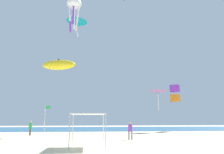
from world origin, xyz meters
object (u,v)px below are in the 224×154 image
(kite_box_purple, at_px, (175,93))
(kite_inflatable_yellow, at_px, (59,65))
(person_near_tent, at_px, (30,127))
(kite_delta_teal, at_px, (77,20))
(kite_octopus_white, at_px, (74,5))
(kite_diamond_pink, at_px, (158,92))
(person_central, at_px, (130,129))
(banner_flag, at_px, (45,118))
(canopy_tent, at_px, (88,115))

(kite_box_purple, distance_m, kite_inflatable_yellow, 22.91)
(person_near_tent, xyz_separation_m, kite_delta_teal, (4.98, 9.58, 20.07))
(person_near_tent, distance_m, kite_octopus_white, 18.05)
(kite_box_purple, height_order, kite_diamond_pink, kite_box_purple)
(person_central, distance_m, kite_inflatable_yellow, 16.44)
(person_near_tent, distance_m, person_central, 14.12)
(person_near_tent, bearing_deg, banner_flag, 10.21)
(kite_inflatable_yellow, distance_m, kite_octopus_white, 9.18)
(kite_diamond_pink, relative_size, kite_delta_teal, 0.79)
(canopy_tent, bearing_deg, person_central, 52.22)
(banner_flag, xyz_separation_m, kite_diamond_pink, (17.41, 11.93, 4.75))
(kite_octopus_white, bearing_deg, canopy_tent, 72.39)
(person_central, bearing_deg, canopy_tent, -131.28)
(kite_diamond_pink, bearing_deg, person_near_tent, -100.56)
(canopy_tent, distance_m, person_central, 7.42)
(kite_delta_teal, bearing_deg, person_near_tent, -34.87)
(banner_flag, distance_m, kite_inflatable_yellow, 10.70)
(canopy_tent, relative_size, kite_octopus_white, 0.63)
(kite_delta_teal, distance_m, kite_octopus_white, 11.12)
(kite_diamond_pink, distance_m, kite_octopus_white, 20.71)
(banner_flag, xyz_separation_m, kite_octopus_white, (2.59, 2.98, 16.13))
(kite_diamond_pink, bearing_deg, kite_inflatable_yellow, -105.41)
(canopy_tent, height_order, kite_diamond_pink, kite_diamond_pink)
(banner_flag, relative_size, kite_diamond_pink, 1.02)
(banner_flag, height_order, kite_octopus_white, kite_octopus_white)
(person_near_tent, bearing_deg, canopy_tent, 8.33)
(canopy_tent, relative_size, kite_delta_teal, 0.69)
(person_central, distance_m, kite_delta_teal, 27.11)
(kite_delta_teal, bearing_deg, kite_diamond_pink, 75.81)
(canopy_tent, bearing_deg, kite_box_purple, 54.42)
(kite_delta_teal, bearing_deg, banner_flag, -16.87)
(kite_box_purple, bearing_deg, kite_inflatable_yellow, 58.52)
(kite_box_purple, xyz_separation_m, kite_diamond_pink, (-4.21, -2.52, -0.10))
(kite_octopus_white, bearing_deg, banner_flag, 19.48)
(kite_diamond_pink, relative_size, kite_octopus_white, 0.72)
(banner_flag, xyz_separation_m, kite_box_purple, (21.61, 14.45, 4.85))
(kite_diamond_pink, distance_m, kite_delta_teal, 20.83)
(canopy_tent, height_order, kite_box_purple, kite_box_purple)
(banner_flag, distance_m, kite_delta_teal, 23.53)
(kite_diamond_pink, height_order, kite_octopus_white, kite_octopus_white)
(banner_flag, relative_size, kite_delta_teal, 0.81)
(person_central, height_order, kite_box_purple, kite_box_purple)
(banner_flag, bearing_deg, kite_diamond_pink, 34.42)
(kite_octopus_white, bearing_deg, kite_box_purple, -178.38)
(kite_inflatable_yellow, xyz_separation_m, kite_octopus_white, (2.36, -3.93, 7.96))
(canopy_tent, xyz_separation_m, kite_inflatable_yellow, (-4.81, 15.62, 7.97))
(kite_diamond_pink, bearing_deg, person_central, -59.66)
(person_central, bearing_deg, kite_box_purple, 51.69)
(canopy_tent, relative_size, kite_diamond_pink, 0.88)
(canopy_tent, relative_size, banner_flag, 0.86)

